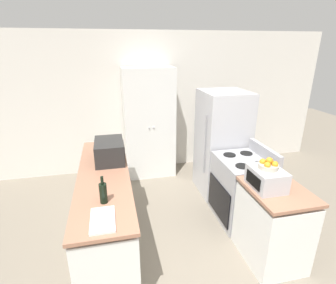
% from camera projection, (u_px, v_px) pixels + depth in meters
% --- Properties ---
extents(wall_back, '(7.00, 0.06, 2.60)m').
position_uv_depth(wall_back, '(151.00, 103.00, 4.99)').
color(wall_back, silver).
rests_on(wall_back, ground_plane).
extents(counter_left, '(0.60, 2.30, 0.91)m').
position_uv_depth(counter_left, '(107.00, 207.00, 3.28)').
color(counter_left, silver).
rests_on(counter_left, ground_plane).
extents(counter_right, '(0.60, 0.74, 0.91)m').
position_uv_depth(counter_right, '(272.00, 226.00, 2.95)').
color(counter_right, silver).
rests_on(counter_right, ground_plane).
extents(pantry_cabinet, '(0.90, 0.55, 2.00)m').
position_uv_depth(pantry_cabinet, '(149.00, 123.00, 4.80)').
color(pantry_cabinet, silver).
rests_on(pantry_cabinet, ground_plane).
extents(stove, '(0.66, 0.77, 1.07)m').
position_uv_depth(stove, '(241.00, 189.00, 3.65)').
color(stove, '#9E9EA3').
rests_on(stove, ground_plane).
extents(refrigerator, '(0.73, 0.75, 1.69)m').
position_uv_depth(refrigerator, '(222.00, 143.00, 4.25)').
color(refrigerator, '#B7B7BC').
rests_on(refrigerator, ground_plane).
extents(microwave, '(0.37, 0.53, 0.27)m').
position_uv_depth(microwave, '(110.00, 151.00, 3.42)').
color(microwave, black).
rests_on(microwave, counter_left).
extents(wine_bottle, '(0.07, 0.07, 0.28)m').
position_uv_depth(wine_bottle, '(103.00, 193.00, 2.51)').
color(wine_bottle, black).
rests_on(wine_bottle, counter_left).
extents(toaster_oven, '(0.31, 0.38, 0.22)m').
position_uv_depth(toaster_oven, '(266.00, 178.00, 2.77)').
color(toaster_oven, '#B2B2B7').
rests_on(toaster_oven, counter_right).
extents(fruit_bowl, '(0.21, 0.21, 0.13)m').
position_uv_depth(fruit_bowl, '(269.00, 165.00, 2.73)').
color(fruit_bowl, '#B2A893').
rests_on(fruit_bowl, toaster_oven).
extents(cutting_board, '(0.21, 0.37, 0.02)m').
position_uv_depth(cutting_board, '(103.00, 220.00, 2.28)').
color(cutting_board, silver).
rests_on(cutting_board, counter_left).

